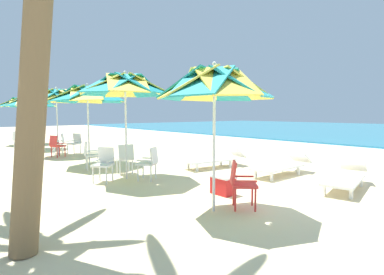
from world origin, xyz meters
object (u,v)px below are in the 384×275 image
(plastic_chair_7, at_px, (75,142))
(sun_lounger_1, at_px, (282,165))
(plastic_chair_10, at_px, (39,135))
(beach_umbrella_5, at_px, (22,103))
(sun_lounger_2, at_px, (215,159))
(plastic_chair_1, at_px, (149,161))
(plastic_chair_3, at_px, (104,162))
(beach_umbrella_0, at_px, (214,85))
(beach_umbrella_4, at_px, (31,102))
(plastic_chair_4, at_px, (90,153))
(plastic_chair_9, at_px, (24,135))
(plastic_chair_0, at_px, (240,182))
(beach_umbrella_3, at_px, (56,97))
(cooler_box, at_px, (223,185))
(beach_umbrella_1, at_px, (125,86))
(plastic_chair_6, at_px, (60,142))
(plastic_chair_8, at_px, (18,139))
(sun_lounger_0, at_px, (346,177))
(beach_umbrella_2, at_px, (87,95))
(plastic_chair_2, at_px, (125,157))
(plastic_chair_5, at_px, (56,145))

(plastic_chair_7, xyz_separation_m, sun_lounger_1, (8.26, 2.87, -0.22))
(plastic_chair_7, bearing_deg, plastic_chair_10, -178.90)
(beach_umbrella_5, height_order, sun_lounger_2, beach_umbrella_5)
(plastic_chair_1, height_order, plastic_chair_3, same)
(beach_umbrella_0, xyz_separation_m, plastic_chair_10, (-14.78, 0.63, -1.72))
(plastic_chair_10, bearing_deg, beach_umbrella_4, -18.77)
(plastic_chair_4, height_order, plastic_chair_9, same)
(plastic_chair_3, relative_size, plastic_chair_7, 1.00)
(plastic_chair_0, distance_m, beach_umbrella_3, 9.62)
(plastic_chair_1, height_order, sun_lounger_1, plastic_chair_1)
(sun_lounger_1, bearing_deg, cooler_box, -84.04)
(beach_umbrella_1, bearing_deg, sun_lounger_1, 55.88)
(plastic_chair_6, relative_size, sun_lounger_2, 0.39)
(plastic_chair_8, relative_size, plastic_chair_10, 1.00)
(beach_umbrella_1, relative_size, sun_lounger_0, 1.27)
(plastic_chair_0, distance_m, cooler_box, 1.01)
(plastic_chair_0, relative_size, beach_umbrella_1, 0.31)
(plastic_chair_0, relative_size, beach_umbrella_2, 0.32)
(plastic_chair_10, bearing_deg, beach_umbrella_3, -5.94)
(beach_umbrella_0, xyz_separation_m, sun_lounger_1, (-0.93, 3.61, -1.93))
(sun_lounger_0, bearing_deg, plastic_chair_2, -146.99)
(plastic_chair_6, bearing_deg, beach_umbrella_2, -1.41)
(plastic_chair_6, height_order, beach_umbrella_5, beach_umbrella_5)
(beach_umbrella_5, distance_m, plastic_chair_9, 1.96)
(beach_umbrella_0, height_order, plastic_chair_9, beach_umbrella_0)
(plastic_chair_1, distance_m, plastic_chair_10, 11.99)
(beach_umbrella_0, height_order, plastic_chair_2, beach_umbrella_0)
(plastic_chair_1, distance_m, plastic_chair_9, 13.02)
(plastic_chair_8, distance_m, beach_umbrella_5, 3.08)
(beach_umbrella_0, distance_m, beach_umbrella_2, 6.19)
(plastic_chair_6, height_order, plastic_chair_7, same)
(plastic_chair_0, height_order, plastic_chair_5, same)
(plastic_chair_6, bearing_deg, plastic_chair_5, -21.87)
(plastic_chair_0, bearing_deg, beach_umbrella_0, -113.78)
(beach_umbrella_3, xyz_separation_m, plastic_chair_7, (0.01, 0.69, -1.92))
(plastic_chair_1, height_order, plastic_chair_10, same)
(plastic_chair_7, relative_size, plastic_chair_10, 1.00)
(beach_umbrella_1, distance_m, plastic_chair_5, 5.65)
(plastic_chair_0, relative_size, plastic_chair_1, 1.00)
(plastic_chair_0, bearing_deg, plastic_chair_7, 178.38)
(plastic_chair_4, relative_size, cooler_box, 1.73)
(plastic_chair_7, xyz_separation_m, beach_umbrella_4, (-2.99, -0.99, 1.80))
(sun_lounger_0, bearing_deg, beach_umbrella_5, -167.72)
(plastic_chair_9, xyz_separation_m, cooler_box, (15.16, 0.85, -0.30))
(plastic_chair_4, bearing_deg, plastic_chair_6, 174.70)
(plastic_chair_5, bearing_deg, plastic_chair_6, 158.13)
(beach_umbrella_1, bearing_deg, sun_lounger_0, 38.50)
(beach_umbrella_2, bearing_deg, plastic_chair_4, -19.47)
(beach_umbrella_1, distance_m, plastic_chair_2, 2.04)
(plastic_chair_2, bearing_deg, plastic_chair_1, 5.67)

